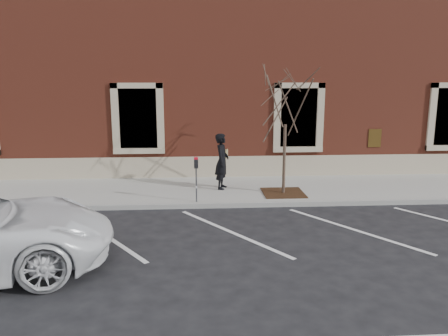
{
  "coord_description": "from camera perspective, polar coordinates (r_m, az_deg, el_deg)",
  "views": [
    {
      "loc": [
        -0.83,
        -12.79,
        3.9
      ],
      "look_at": [
        0.0,
        0.6,
        1.1
      ],
      "focal_mm": 35.0,
      "sensor_mm": 36.0,
      "label": 1
    }
  ],
  "objects": [
    {
      "name": "ground",
      "position": [
        13.4,
        0.16,
        -5.13
      ],
      "size": [
        120.0,
        120.0,
        0.0
      ],
      "primitive_type": "plane",
      "color": "#28282B",
      "rests_on": "ground"
    },
    {
      "name": "sapling",
      "position": [
        14.05,
        8.07,
        8.16
      ],
      "size": [
        2.48,
        2.48,
        4.13
      ],
      "color": "brown",
      "rests_on": "sidewalk_near"
    },
    {
      "name": "man",
      "position": [
        14.81,
        -0.27,
        0.88
      ],
      "size": [
        0.61,
        0.78,
        1.9
      ],
      "primitive_type": "imported",
      "rotation": [
        0.0,
        0.0,
        1.32
      ],
      "color": "black",
      "rests_on": "sidewalk_near"
    },
    {
      "name": "tree_grate",
      "position": [
        14.52,
        7.74,
        -3.23
      ],
      "size": [
        1.34,
        1.34,
        0.03
      ],
      "primitive_type": "cube",
      "color": "#371E11",
      "rests_on": "sidewalk_near"
    },
    {
      "name": "curb_near",
      "position": [
        13.33,
        0.17,
        -4.89
      ],
      "size": [
        40.0,
        0.12,
        0.15
      ],
      "primitive_type": "cube",
      "color": "#9E9E99",
      "rests_on": "ground"
    },
    {
      "name": "building_civic",
      "position": [
        20.55,
        -1.27,
        12.05
      ],
      "size": [
        40.0,
        8.62,
        8.0
      ],
      "color": "brown",
      "rests_on": "ground"
    },
    {
      "name": "parking_meter",
      "position": [
        13.21,
        -3.65,
        -0.4
      ],
      "size": [
        0.13,
        0.1,
        1.39
      ],
      "rotation": [
        0.0,
        0.0,
        0.31
      ],
      "color": "#595B60",
      "rests_on": "sidewalk_near"
    },
    {
      "name": "parking_stripes",
      "position": [
        11.32,
        0.89,
        -8.36
      ],
      "size": [
        28.0,
        4.4,
        0.01
      ],
      "primitive_type": null,
      "color": "silver",
      "rests_on": "ground"
    },
    {
      "name": "sidewalk_near",
      "position": [
        15.06,
        -0.27,
        -2.93
      ],
      "size": [
        40.0,
        3.5,
        0.15
      ],
      "primitive_type": "cube",
      "color": "#A1A097",
      "rests_on": "ground"
    }
  ]
}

